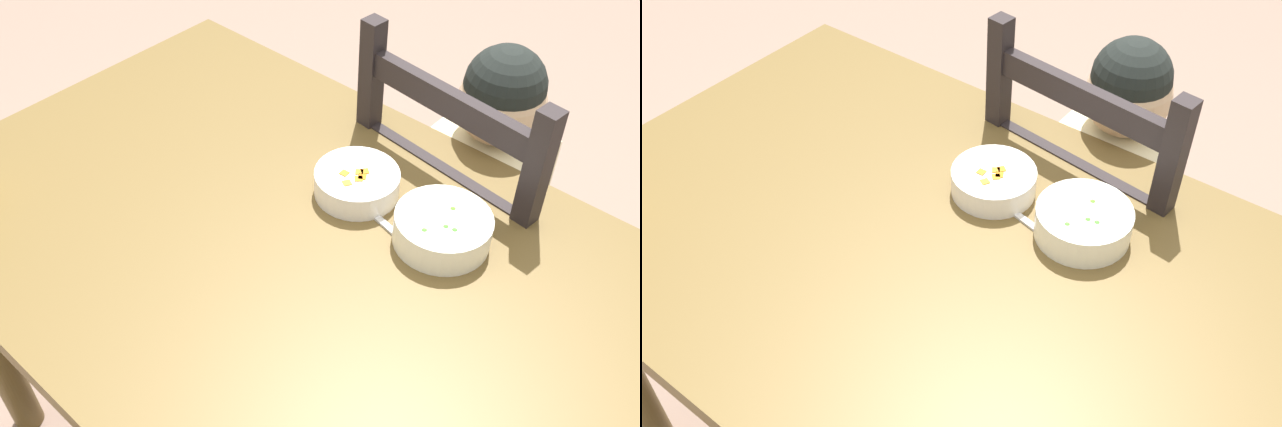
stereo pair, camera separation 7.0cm
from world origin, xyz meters
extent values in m
cube|color=brown|center=(0.00, 0.00, 0.75)|extent=(1.26, 0.85, 0.04)
cylinder|color=brown|center=(-0.56, 0.35, 0.37)|extent=(0.07, 0.07, 0.73)
cylinder|color=brown|center=(0.56, 0.35, 0.37)|extent=(0.07, 0.07, 0.73)
cube|color=black|center=(0.14, 0.53, 0.44)|extent=(0.46, 0.46, 0.02)
cube|color=black|center=(0.35, 0.70, 0.22)|extent=(0.04, 0.04, 0.43)
cube|color=black|center=(-0.03, 0.74, 0.22)|extent=(0.04, 0.04, 0.43)
cube|color=black|center=(0.30, 0.32, 0.22)|extent=(0.04, 0.04, 0.43)
cube|color=black|center=(-0.07, 0.36, 0.22)|extent=(0.04, 0.04, 0.43)
cube|color=black|center=(0.30, 0.32, 0.73)|extent=(0.04, 0.04, 0.55)
cube|color=black|center=(-0.07, 0.36, 0.73)|extent=(0.04, 0.04, 0.55)
cube|color=black|center=(0.12, 0.34, 0.92)|extent=(0.36, 0.06, 0.05)
cube|color=black|center=(0.12, 0.34, 0.75)|extent=(0.36, 0.06, 0.05)
cube|color=beige|center=(0.14, 0.50, 0.61)|extent=(0.22, 0.14, 0.32)
sphere|color=#D6AF8C|center=(0.14, 0.50, 0.85)|extent=(0.17, 0.17, 0.17)
sphere|color=black|center=(0.14, 0.50, 0.88)|extent=(0.16, 0.16, 0.16)
cylinder|color=#3F4C72|center=(0.08, 0.38, 0.23)|extent=(0.07, 0.07, 0.45)
cylinder|color=#3F4C72|center=(0.19, 0.38, 0.23)|extent=(0.07, 0.07, 0.45)
cylinder|color=beige|center=(0.01, 0.40, 0.69)|extent=(0.06, 0.24, 0.13)
cylinder|color=beige|center=(0.27, 0.40, 0.69)|extent=(0.06, 0.24, 0.13)
cylinder|color=white|center=(0.23, 0.18, 0.80)|extent=(0.16, 0.16, 0.05)
cylinder|color=white|center=(0.23, 0.18, 0.78)|extent=(0.07, 0.07, 0.01)
cylinder|color=green|center=(0.23, 0.18, 0.81)|extent=(0.13, 0.13, 0.03)
sphere|color=green|center=(0.26, 0.16, 0.83)|extent=(0.01, 0.01, 0.01)
sphere|color=#4D9933|center=(0.24, 0.16, 0.83)|extent=(0.01, 0.01, 0.01)
sphere|color=green|center=(0.22, 0.13, 0.83)|extent=(0.01, 0.01, 0.01)
sphere|color=#58AF2B|center=(0.23, 0.20, 0.83)|extent=(0.01, 0.01, 0.01)
cylinder|color=white|center=(0.05, 0.18, 0.80)|extent=(0.15, 0.15, 0.05)
cylinder|color=white|center=(0.05, 0.18, 0.78)|extent=(0.07, 0.07, 0.01)
cylinder|color=orange|center=(0.05, 0.18, 0.80)|extent=(0.12, 0.12, 0.03)
cube|color=orange|center=(0.05, 0.14, 0.82)|extent=(0.02, 0.02, 0.01)
cube|color=orange|center=(0.05, 0.18, 0.82)|extent=(0.02, 0.02, 0.01)
cube|color=orange|center=(0.06, 0.17, 0.82)|extent=(0.02, 0.02, 0.01)
cube|color=orange|center=(0.05, 0.19, 0.82)|extent=(0.02, 0.02, 0.01)
cube|color=orange|center=(0.06, 0.17, 0.82)|extent=(0.02, 0.02, 0.01)
cube|color=orange|center=(0.03, 0.16, 0.82)|extent=(0.01, 0.01, 0.01)
cube|color=silver|center=(0.13, 0.14, 0.78)|extent=(0.10, 0.03, 0.00)
ellipsoid|color=silver|center=(0.07, 0.16, 0.78)|extent=(0.05, 0.04, 0.01)
camera|label=1|loc=(0.64, -0.59, 1.64)|focal=40.71mm
camera|label=2|loc=(0.59, -0.64, 1.64)|focal=40.71mm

